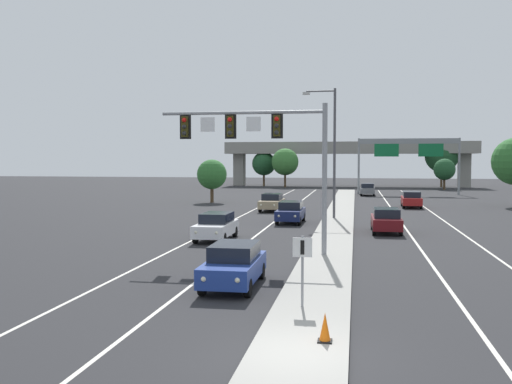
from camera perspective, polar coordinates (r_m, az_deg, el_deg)
name	(u,v)px	position (r m, az deg, el deg)	size (l,w,h in m)	color
ground_plane	(298,358)	(14.15, 4.18, -16.17)	(260.00, 260.00, 0.00)	#28282B
median_island	(331,244)	(31.64, 7.45, -5.15)	(2.40, 110.00, 0.15)	#9E9B93
lane_stripe_oncoming_center	(266,228)	(39.03, 0.98, -3.63)	(0.14, 100.00, 0.01)	silver
lane_stripe_receding_center	(408,231)	(38.71, 14.89, -3.80)	(0.14, 100.00, 0.01)	silver
edge_stripe_left	(219,227)	(39.67, -3.75, -3.52)	(0.14, 100.00, 0.01)	silver
edge_stripe_right	(460,232)	(39.14, 19.71, -3.80)	(0.14, 100.00, 0.01)	silver
overhead_signal_mast	(265,142)	(27.58, 0.90, 4.98)	(8.10, 0.44, 7.20)	gray
median_sign_post	(302,261)	(17.80, 4.65, -6.83)	(0.60, 0.10, 2.20)	gray
street_lamp_median	(332,145)	(44.68, 7.55, 4.66)	(2.58, 0.28, 10.00)	#4C4C51
car_oncoming_blue	(234,264)	(21.31, -2.22, -7.23)	(1.86, 4.49, 1.58)	navy
car_oncoming_white	(216,226)	(33.40, -3.99, -3.40)	(1.83, 4.48, 1.58)	silver
car_oncoming_navy	(291,212)	(42.29, 3.48, -1.99)	(1.85, 4.48, 1.58)	#141E4C
car_oncoming_tan	(272,202)	(51.84, 1.60, -1.01)	(1.91, 4.50, 1.58)	tan
car_receding_darkred	(386,220)	(37.53, 12.85, -2.73)	(1.84, 4.48, 1.58)	#5B0F14
car_receding_red	(411,199)	(57.48, 15.23, -0.70)	(1.92, 4.51, 1.58)	maroon
car_receding_grey	(367,189)	(75.39, 11.05, 0.28)	(1.89, 4.50, 1.58)	slate
traffic_cone_median_nose	(325,328)	(14.77, 6.89, -13.27)	(0.36, 0.36, 0.74)	black
highway_sign_gantry	(408,148)	(78.90, 14.96, 4.25)	(13.28, 0.42, 7.50)	gray
overpass_bridge	(348,153)	(100.08, 9.18, 3.87)	(42.40, 6.40, 7.65)	gray
tree_far_right_c	(442,156)	(100.59, 18.03, 3.46)	(5.58, 5.58, 8.07)	#4C3823
tree_far_right_a	(444,169)	(92.60, 18.28, 2.15)	(3.30, 3.30, 4.77)	#4C3823
tree_far_left_c	(285,162)	(95.47, 2.92, 3.02)	(4.49, 4.49, 6.50)	#4C3823
tree_far_left_b	(212,174)	(62.06, -4.42, 1.75)	(3.23, 3.23, 4.68)	#4C3823
tree_far_left_a	(264,164)	(99.77, 0.79, 2.84)	(4.14, 4.14, 5.99)	#4C3823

